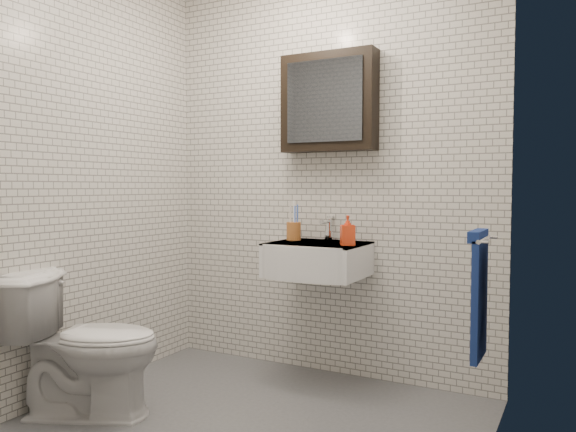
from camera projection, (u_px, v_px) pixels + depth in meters
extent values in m
cube|color=#4F5157|center=(241.00, 429.00, 2.73)|extent=(2.20, 2.00, 0.01)
cube|color=silver|center=(326.00, 176.00, 3.54)|extent=(2.20, 0.02, 2.50)
cube|color=silver|center=(68.00, 166.00, 1.78)|extent=(2.20, 0.02, 2.50)
cube|color=silver|center=(76.00, 175.00, 3.18)|extent=(0.02, 2.00, 2.50)
cube|color=silver|center=(482.00, 169.00, 2.15)|extent=(0.02, 2.00, 2.50)
cube|color=white|center=(318.00, 259.00, 3.35)|extent=(0.55, 0.45, 0.20)
cylinder|color=silver|center=(319.00, 244.00, 3.36)|extent=(0.31, 0.31, 0.02)
cylinder|color=silver|center=(319.00, 243.00, 3.36)|extent=(0.04, 0.04, 0.01)
cube|color=white|center=(318.00, 243.00, 3.34)|extent=(0.55, 0.45, 0.01)
cylinder|color=silver|center=(329.00, 235.00, 3.49)|extent=(0.06, 0.06, 0.06)
cylinder|color=silver|center=(329.00, 226.00, 3.48)|extent=(0.03, 0.03, 0.08)
cylinder|color=silver|center=(325.00, 222.00, 3.43)|extent=(0.02, 0.12, 0.02)
cube|color=silver|center=(331.00, 217.00, 3.51)|extent=(0.02, 0.09, 0.01)
cube|color=black|center=(329.00, 102.00, 3.43)|extent=(0.60, 0.14, 0.60)
cube|color=#3F444C|center=(324.00, 101.00, 3.37)|extent=(0.49, 0.01, 0.49)
cylinder|color=silver|center=(484.00, 239.00, 2.49)|extent=(0.02, 0.30, 0.02)
cylinder|color=silver|center=(493.00, 237.00, 2.59)|extent=(0.04, 0.02, 0.02)
cylinder|color=silver|center=(484.00, 242.00, 2.37)|extent=(0.04, 0.02, 0.02)
cube|color=navy|center=(479.00, 299.00, 2.51)|extent=(0.03, 0.26, 0.54)
cube|color=navy|center=(478.00, 236.00, 2.50)|extent=(0.05, 0.26, 0.05)
cylinder|color=#A85F2A|center=(294.00, 231.00, 3.49)|extent=(0.11, 0.11, 0.11)
cylinder|color=white|center=(290.00, 219.00, 3.49)|extent=(0.02, 0.03, 0.21)
cylinder|color=#4670E3|center=(295.00, 221.00, 3.48)|extent=(0.02, 0.02, 0.19)
cylinder|color=white|center=(294.00, 218.00, 3.51)|extent=(0.03, 0.04, 0.22)
cylinder|color=#4670E3|center=(297.00, 220.00, 3.49)|extent=(0.03, 0.05, 0.20)
imported|color=orange|center=(348.00, 230.00, 3.18)|extent=(0.11, 0.11, 0.17)
imported|color=white|center=(87.00, 344.00, 2.89)|extent=(0.84, 0.68, 0.75)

